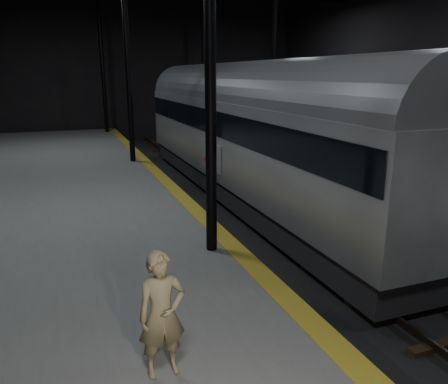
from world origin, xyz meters
TOP-DOWN VIEW (x-y plane):
  - ground at (0.00, 0.00)m, footprint 44.00×44.00m
  - platform_left at (-7.50, 0.00)m, footprint 9.00×43.80m
  - platform_right at (7.50, 0.00)m, footprint 9.00×43.80m
  - tactile_strip at (-3.25, 0.00)m, footprint 0.50×43.80m
  - track at (0.00, 0.00)m, footprint 2.40×43.00m
  - train at (-0.00, 2.96)m, footprint 3.09×20.62m
  - woman at (-5.93, -8.10)m, footprint 0.70×0.48m

SIDE VIEW (x-z plane):
  - ground at x=0.00m, z-range 0.00..0.00m
  - track at x=0.00m, z-range -0.05..0.19m
  - platform_left at x=-7.50m, z-range 0.00..1.00m
  - platform_right at x=7.50m, z-range 0.00..1.00m
  - tactile_strip at x=-3.25m, z-range 1.00..1.01m
  - woman at x=-5.93m, z-range 1.00..2.86m
  - train at x=0.00m, z-range 0.32..5.83m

